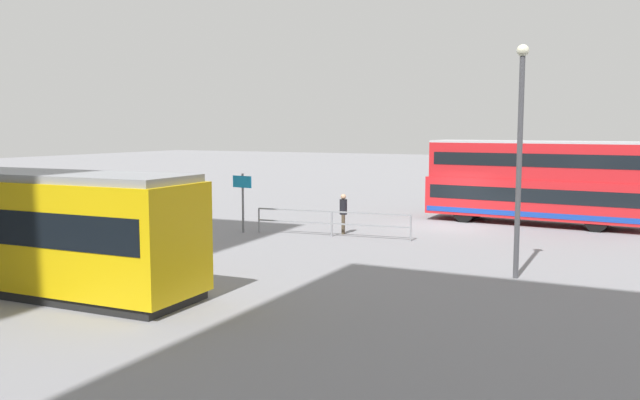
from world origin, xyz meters
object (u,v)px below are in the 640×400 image
(double_decker_bus, at_px, (537,182))
(street_lamp, at_px, (520,144))
(pedestrian_near_railing, at_px, (343,211))
(info_sign, at_px, (243,192))

(double_decker_bus, relative_size, street_lamp, 1.48)
(double_decker_bus, height_order, street_lamp, street_lamp)
(pedestrian_near_railing, relative_size, street_lamp, 0.25)
(info_sign, distance_m, street_lamp, 12.98)
(pedestrian_near_railing, distance_m, info_sign, 4.43)
(double_decker_bus, height_order, info_sign, double_decker_bus)
(pedestrian_near_railing, height_order, info_sign, info_sign)
(double_decker_bus, relative_size, info_sign, 4.01)
(pedestrian_near_railing, relative_size, info_sign, 0.67)
(pedestrian_near_railing, height_order, street_lamp, street_lamp)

